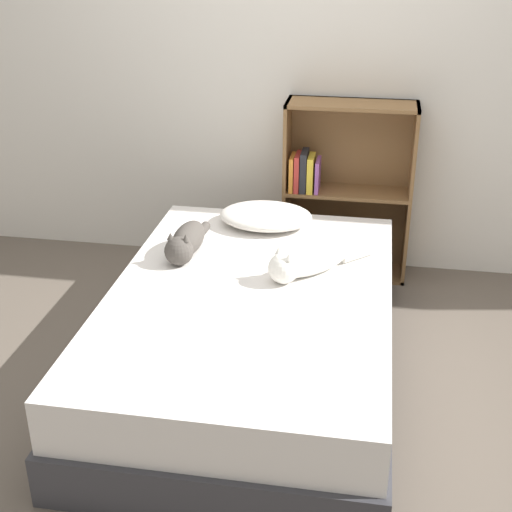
% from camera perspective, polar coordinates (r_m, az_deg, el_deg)
% --- Properties ---
extents(ground_plane, '(8.00, 8.00, 0.00)m').
position_cam_1_polar(ground_plane, '(3.40, -0.42, -9.43)').
color(ground_plane, brown).
extents(wall_back, '(8.00, 0.06, 2.50)m').
position_cam_1_polar(wall_back, '(4.16, 2.86, 15.83)').
color(wall_back, silver).
rests_on(wall_back, ground_plane).
extents(bed, '(1.28, 1.92, 0.45)m').
position_cam_1_polar(bed, '(3.28, -0.43, -6.26)').
color(bed, '#333338').
rests_on(bed, ground_plane).
extents(pillow, '(0.49, 0.38, 0.10)m').
position_cam_1_polar(pillow, '(3.81, 0.79, 3.23)').
color(pillow, white).
rests_on(pillow, bed).
extents(cat_light, '(0.47, 0.45, 0.16)m').
position_cam_1_polar(cat_light, '(3.28, 4.07, -0.50)').
color(cat_light, white).
rests_on(cat_light, bed).
extents(cat_dark, '(0.16, 0.50, 0.16)m').
position_cam_1_polar(cat_dark, '(3.47, -5.62, 1.13)').
color(cat_dark, '#47423D').
rests_on(cat_dark, bed).
extents(bookshelf, '(0.73, 0.26, 1.03)m').
position_cam_1_polar(bookshelf, '(4.19, 6.97, 5.52)').
color(bookshelf, brown).
rests_on(bookshelf, ground_plane).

